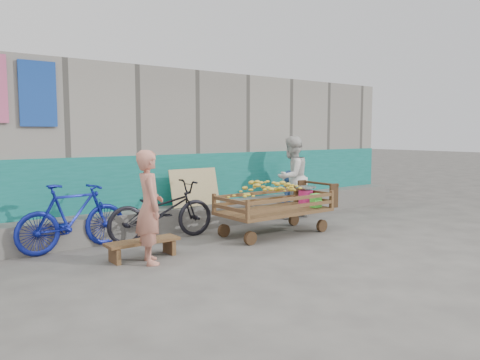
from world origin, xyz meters
TOP-DOWN VIEW (x-y plane):
  - ground at (0.00, 0.00)m, footprint 80.00×80.00m
  - building_wall at (-0.00, 4.05)m, footprint 12.00×3.50m
  - banana_cart at (1.18, 1.03)m, footprint 2.20×1.01m
  - bench at (-1.35, 0.98)m, footprint 1.07×0.32m
  - vendor_man at (-1.37, 0.71)m, footprint 0.52×0.65m
  - woman at (2.57, 2.01)m, footprint 0.96×0.81m
  - child at (2.57, 2.05)m, footprint 0.58×0.48m
  - bicycle_dark at (-0.59, 1.85)m, footprint 1.92×0.76m
  - bicycle_blue at (-2.00, 2.05)m, footprint 1.77×0.66m

SIDE VIEW (x-z plane):
  - ground at x=0.00m, z-range 0.00..0.00m
  - bench at x=-1.35m, z-range 0.06..0.33m
  - bicycle_dark at x=-0.59m, z-range 0.00..0.99m
  - child at x=2.57m, z-range 0.00..1.02m
  - bicycle_blue at x=-2.00m, z-range 0.00..1.04m
  - banana_cart at x=1.18m, z-range 0.17..1.10m
  - vendor_man at x=-1.37m, z-range 0.00..1.57m
  - woman at x=2.57m, z-range 0.00..1.73m
  - building_wall at x=0.00m, z-range -0.03..2.97m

